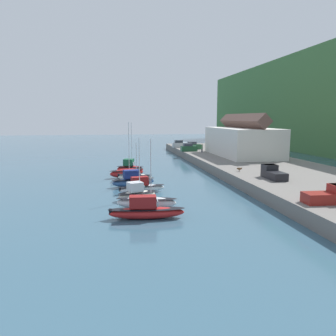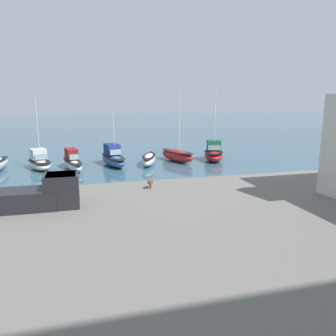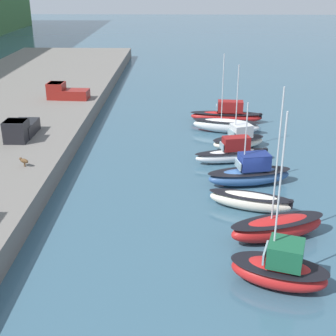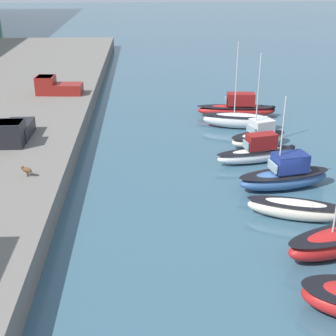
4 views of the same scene
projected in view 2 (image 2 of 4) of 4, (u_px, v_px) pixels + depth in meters
ground_plane at (119, 166)px, 39.12m from camera, size 320.00×320.00×0.00m
quay_promenade at (183, 253)px, 14.96m from camera, size 120.49×21.16×1.71m
moored_boat_0 at (214, 153)px, 42.19m from camera, size 3.90×5.67×9.59m
moored_boat_1 at (177, 155)px, 41.77m from camera, size 3.86×6.64×9.73m
moored_boat_2 at (149, 159)px, 39.75m from camera, size 3.24×6.12×1.27m
moored_boat_3 at (113, 158)px, 39.12m from camera, size 3.32×6.99×6.66m
moored_boat_4 at (72, 162)px, 37.13m from camera, size 3.00×6.90×2.33m
moored_boat_5 at (39, 162)px, 37.11m from camera, size 3.75×5.59×7.93m
pickup_truck_1 at (44, 193)px, 18.56m from camera, size 4.74×2.02×1.90m
dog_on_quay at (150, 182)px, 22.57m from camera, size 0.64×0.85×0.68m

